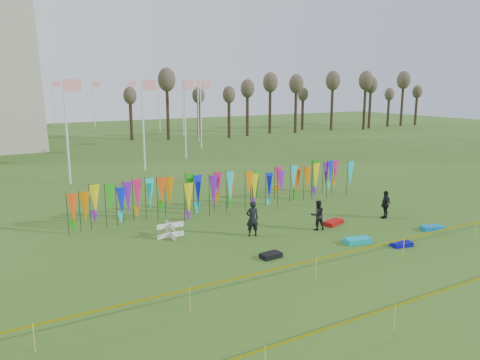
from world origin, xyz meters
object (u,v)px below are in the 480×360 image
box_kite (170,230)px  kite_bag_black (271,255)px  kite_bag_red (333,222)px  person_left (252,219)px  kite_bag_teal (432,228)px  person_mid (318,215)px  kite_bag_blue (401,244)px  person_right (386,204)px  kite_bag_turquoise (358,241)px

box_kite → kite_bag_black: bearing=-59.1°
kite_bag_black → kite_bag_red: bearing=23.1°
person_left → kite_bag_teal: bearing=169.2°
box_kite → person_mid: 7.54m
kite_bag_blue → kite_bag_teal: kite_bag_teal is taller
box_kite → person_right: (11.74, -2.78, 0.41)m
person_mid → kite_bag_red: size_ratio=1.27×
person_left → kite_bag_black: 3.15m
kite_bag_red → kite_bag_black: (-5.63, -2.40, -0.01)m
box_kite → person_left: (3.63, -1.74, 0.51)m
person_left → kite_bag_teal: (8.60, -3.80, -0.79)m
person_left → person_right: person_left is taller
kite_bag_turquoise → kite_bag_teal: size_ratio=1.09×
box_kite → kite_bag_turquoise: 9.04m
person_left → kite_bag_red: bearing=-173.3°
person_left → kite_bag_red: 4.88m
person_left → kite_bag_blue: 7.12m
box_kite → person_right: size_ratio=0.49×
kite_bag_black → kite_bag_teal: kite_bag_teal is taller
person_left → kite_bag_teal: person_left is taller
person_right → kite_bag_black: person_right is taller
box_kite → kite_bag_teal: box_kite is taller
kite_bag_blue → kite_bag_red: 4.24m
person_mid → person_left: bearing=-0.4°
box_kite → kite_bag_turquoise: bearing=-34.7°
kite_bag_red → kite_bag_black: 6.12m
person_left → kite_bag_turquoise: (3.79, -3.40, -0.77)m
person_right → kite_bag_teal: (0.49, -2.75, -0.69)m
box_kite → kite_bag_black: box_kite is taller
box_kite → person_left: bearing=-25.6°
person_left → kite_bag_teal: size_ratio=1.58×
person_right → kite_bag_turquoise: person_right is taller
person_right → kite_bag_black: (-8.94, -1.89, -0.69)m
box_kite → kite_bag_red: (8.42, -2.27, -0.27)m
person_mid → kite_bag_turquoise: person_mid is taller
person_left → box_kite: bearing=-12.6°
person_mid → kite_bag_red: 1.51m
kite_bag_teal → kite_bag_red: bearing=139.4°
kite_bag_teal → person_right: bearing=100.1°
person_right → kite_bag_black: 9.17m
kite_bag_turquoise → kite_bag_teal: bearing=-4.7°
kite_bag_red → kite_bag_teal: 5.02m
person_mid → kite_bag_turquoise: size_ratio=1.26×
person_right → kite_bag_turquoise: bearing=12.7°
kite_bag_turquoise → kite_bag_red: size_ratio=1.00×
box_kite → kite_bag_black: size_ratio=0.84×
kite_bag_turquoise → box_kite: bearing=145.3°
person_left → person_mid: 3.55m
kite_bag_red → person_right: bearing=-8.8°
person_right → box_kite: bearing=-29.3°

